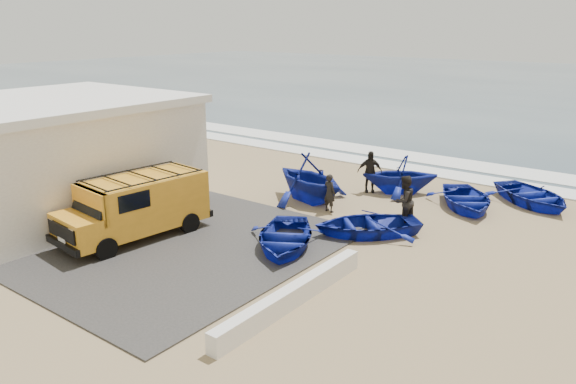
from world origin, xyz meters
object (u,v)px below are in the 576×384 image
Objects in this scene: van at (137,205)px; building at (53,153)px; boat_near_left at (284,237)px; boat_mid_right at (466,199)px; fisherman_back at (370,172)px; parapet at (293,296)px; fisherman_middle at (404,201)px; boat_near_right at (367,224)px; boat_far_right at (532,195)px; boat_mid_left at (309,178)px; boat_far_left at (400,174)px; fisherman_front at (330,193)px.

building is at bearing -176.77° from van.
boat_near_left is at bearing 31.83° from van.
fisherman_back reaches higher than boat_mid_right.
building reaches higher than van.
parapet is 7.27m from fisherman_middle.
boat_near_right is 7.87m from boat_far_right.
building reaches higher than boat_near_left.
boat_near_left is at bearing -136.78° from boat_mid_left.
boat_near_right is at bearing 45.04° from van.
boat_far_right is (5.00, 1.74, -0.44)m from boat_far_left.
fisherman_middle is at bearing -5.80° from boat_far_left.
van is 15.39m from boat_far_right.
boat_far_right is at bearing 31.68° from boat_near_left.
parapet is at bearing -21.75° from boat_far_left.
boat_far_right is (2.65, 12.60, 0.12)m from parapet.
building is 12.52m from boat_near_right.
boat_near_left is 1.99× the size of fisherman_middle.
boat_far_right is at bearing 166.96° from fisherman_middle.
parapet is 3.86m from boat_near_left.
boat_mid_right is (0.68, 10.55, 0.11)m from parapet.
parapet is at bearing -153.85° from boat_far_right.
van is 1.42× the size of boat_mid_right.
boat_far_left is at bearing 71.08° from van.
boat_far_left is at bearing -135.23° from fisherman_middle.
boat_far_right is 6.21m from fisherman_middle.
building is 10.32m from boat_near_left.
boat_near_left is (4.58, 2.20, -0.79)m from van.
van reaches higher than boat_mid_left.
van is 1.39× the size of boat_mid_left.
boat_mid_right reaches higher than parapet.
boat_near_left is at bearing 10.92° from building.
boat_mid_left is at bearing -15.53° from fisherman_front.
boat_near_right is 5.42m from boat_far_left.
boat_near_left is 1.01× the size of boat_near_right.
fisherman_middle is (-1.08, -3.32, 0.55)m from boat_mid_right.
boat_mid_left is 4.11m from boat_far_left.
van is 7.23m from boat_mid_left.
boat_far_left is 4.06m from fisherman_front.
boat_far_right is at bearing 37.45° from building.
van is 1.66× the size of boat_far_left.
fisherman_back is at bearing -117.72° from fisherman_middle.
boat_mid_left is 2.52× the size of fisherman_front.
boat_mid_right is at bearing 115.19° from boat_near_right.
boat_far_right reaches higher than boat_mid_right.
fisherman_front reaches higher than boat_far_right.
boat_near_right is 2.03× the size of fisherman_back.
boat_mid_right is 1.99× the size of fisherman_middle.
boat_mid_right is at bearing 174.14° from boat_far_right.
boat_mid_left is (2.29, 6.85, -0.17)m from van.
van is (5.40, -0.28, -0.99)m from building.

